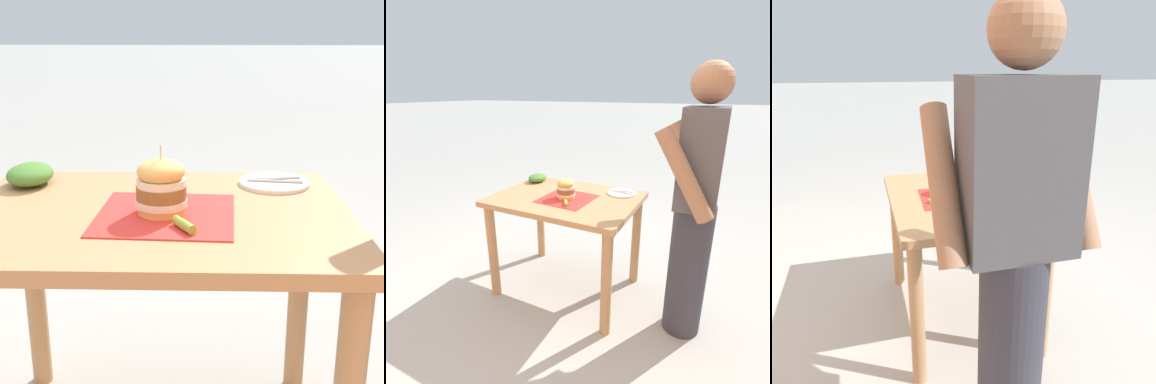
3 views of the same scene
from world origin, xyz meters
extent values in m
plane|color=#ADAAA3|center=(0.00, 0.00, 0.00)|extent=(80.00, 80.00, 0.00)
cube|color=tan|center=(0.00, 0.00, 0.77)|extent=(0.78, 1.05, 0.04)
cylinder|color=tan|center=(-0.33, -0.46, 0.38)|extent=(0.07, 0.07, 0.75)
cylinder|color=tan|center=(0.33, -0.46, 0.38)|extent=(0.07, 0.07, 0.75)
cylinder|color=tan|center=(-0.33, 0.46, 0.38)|extent=(0.07, 0.07, 0.75)
cylinder|color=tan|center=(0.33, 0.46, 0.38)|extent=(0.07, 0.07, 0.75)
cube|color=red|center=(0.04, 0.03, 0.79)|extent=(0.37, 0.37, 0.00)
cylinder|color=#E5B25B|center=(0.04, 0.02, 0.80)|extent=(0.13, 0.13, 0.02)
cylinder|color=silver|center=(0.04, 0.02, 0.82)|extent=(0.14, 0.14, 0.02)
cylinder|color=brown|center=(0.04, 0.02, 0.85)|extent=(0.13, 0.13, 0.04)
cylinder|color=silver|center=(0.04, 0.02, 0.88)|extent=(0.13, 0.13, 0.02)
ellipsoid|color=#E5B25B|center=(0.04, 0.02, 0.91)|extent=(0.13, 0.13, 0.06)
cylinder|color=#D1B77F|center=(0.04, 0.02, 0.95)|extent=(0.00, 0.00, 0.05)
cylinder|color=#8EA83D|center=(0.16, 0.08, 0.81)|extent=(0.08, 0.06, 0.02)
cylinder|color=white|center=(-0.25, 0.35, 0.80)|extent=(0.22, 0.22, 0.01)
cylinder|color=silver|center=(-0.26, 0.35, 0.81)|extent=(0.04, 0.17, 0.01)
cylinder|color=silver|center=(-0.23, 0.35, 0.81)|extent=(0.03, 0.17, 0.01)
ellipsoid|color=#477F33|center=(-0.23, -0.41, 0.82)|extent=(0.18, 0.14, 0.07)
cylinder|color=#33333D|center=(0.05, 0.91, 0.45)|extent=(0.24, 0.24, 0.90)
cube|color=#4C4C51|center=(0.05, 0.91, 1.18)|extent=(0.36, 0.22, 0.56)
sphere|color=#9E7051|center=(0.05, 0.91, 1.58)|extent=(0.22, 0.22, 0.22)
cylinder|color=#9E7051|center=(-0.18, 0.85, 1.13)|extent=(0.09, 0.34, 0.50)
cylinder|color=#9E7051|center=(0.28, 0.85, 1.13)|extent=(0.09, 0.34, 0.50)
camera|label=1|loc=(1.36, 0.14, 1.26)|focal=50.00mm
camera|label=2|loc=(1.84, 1.03, 1.54)|focal=28.00mm
camera|label=3|loc=(0.51, 1.94, 1.48)|focal=35.00mm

